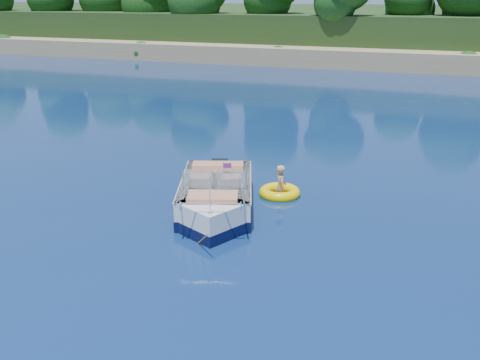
{
  "coord_description": "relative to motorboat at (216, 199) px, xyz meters",
  "views": [
    {
      "loc": [
        6.6,
        -9.18,
        5.76
      ],
      "look_at": [
        1.64,
        4.0,
        0.85
      ],
      "focal_mm": 40.0,
      "sensor_mm": 36.0,
      "label": 1
    }
  ],
  "objects": [
    {
      "name": "boy",
      "position": [
        1.34,
        1.81,
        -0.36
      ],
      "size": [
        0.68,
        0.83,
        1.5
      ],
      "primitive_type": "imported",
      "rotation": [
        0.0,
        -0.17,
        2.1
      ],
      "color": "tan",
      "rests_on": "ground"
    },
    {
      "name": "tow_tube",
      "position": [
        1.31,
        1.85,
        -0.27
      ],
      "size": [
        1.4,
        1.4,
        0.33
      ],
      "rotation": [
        0.0,
        0.0,
        -0.13
      ],
      "color": "#FFDC03",
      "rests_on": "ground"
    },
    {
      "name": "shoreline",
      "position": [
        -1.08,
        60.22,
        0.62
      ],
      "size": [
        170.0,
        59.0,
        6.0
      ],
      "color": "#927455",
      "rests_on": "ground"
    },
    {
      "name": "motorboat",
      "position": [
        0.0,
        0.0,
        0.0
      ],
      "size": [
        3.11,
        5.28,
        1.84
      ],
      "rotation": [
        0.0,
        0.0,
        0.34
      ],
      "color": "silver",
      "rests_on": "ground"
    },
    {
      "name": "ground",
      "position": [
        -1.08,
        -3.55,
        -0.36
      ],
      "size": [
        160.0,
        160.0,
        0.0
      ],
      "primitive_type": "plane",
      "color": "#091F45",
      "rests_on": "ground"
    }
  ]
}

